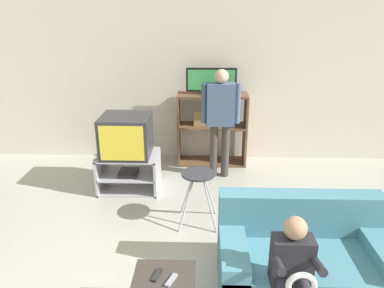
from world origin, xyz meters
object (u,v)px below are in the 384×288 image
(media_shelf, at_px, (212,129))
(folding_stool, at_px, (198,182))
(television_flat, at_px, (211,82))
(television_main, at_px, (126,136))
(person_standing_adult, at_px, (220,114))
(remote_control_white, at_px, (171,280))
(couch, at_px, (303,262))
(snack_table, at_px, (164,286))
(person_seated_child, at_px, (294,271))
(tv_stand, at_px, (129,172))
(remote_control_black, at_px, (157,275))

(media_shelf, relative_size, folding_stool, 1.75)
(television_flat, bearing_deg, television_main, -141.06)
(person_standing_adult, bearing_deg, television_main, -160.89)
(remote_control_white, height_order, couch, couch)
(television_main, bearing_deg, remote_control_white, -71.60)
(media_shelf, relative_size, snack_table, 2.35)
(person_seated_child, bearing_deg, person_standing_adult, 98.67)
(folding_stool, height_order, couch, couch)
(television_main, relative_size, television_flat, 0.85)
(television_main, height_order, remote_control_white, television_main)
(tv_stand, relative_size, remote_control_black, 5.45)
(television_flat, bearing_deg, folding_stool, -95.28)
(media_shelf, distance_m, television_flat, 0.72)
(remote_control_white, xyz_separation_m, person_standing_adult, (0.46, 2.74, 0.49))
(media_shelf, bearing_deg, person_standing_adult, -77.71)
(snack_table, bearing_deg, remote_control_white, -12.45)
(remote_control_black, relative_size, remote_control_white, 1.00)
(television_main, relative_size, person_seated_child, 0.65)
(folding_stool, xyz_separation_m, couch, (0.92, -1.03, -0.24))
(tv_stand, distance_m, folding_stool, 1.28)
(media_shelf, height_order, remote_control_white, media_shelf)
(television_flat, bearing_deg, person_seated_child, -80.42)
(media_shelf, bearing_deg, tv_stand, -140.94)
(snack_table, relative_size, person_standing_adult, 0.30)
(folding_stool, distance_m, couch, 1.40)
(tv_stand, height_order, folding_stool, folding_stool)
(television_flat, xyz_separation_m, folding_stool, (-0.16, -1.72, -0.76))
(folding_stool, bearing_deg, television_main, 138.74)
(tv_stand, distance_m, remote_control_white, 2.44)
(couch, bearing_deg, television_main, 135.01)
(television_main, bearing_deg, snack_table, -72.82)
(tv_stand, xyz_separation_m, television_main, (-0.01, 0.00, 0.51))
(remote_control_white, bearing_deg, folding_stool, 106.66)
(television_main, distance_m, remote_control_black, 2.37)
(snack_table, xyz_separation_m, person_standing_adult, (0.52, 2.73, 0.55))
(person_standing_adult, bearing_deg, media_shelf, 102.29)
(television_main, height_order, person_seated_child, television_main)
(remote_control_black, xyz_separation_m, couch, (1.20, 0.40, -0.17))
(television_flat, xyz_separation_m, remote_control_white, (-0.34, -3.21, -0.83))
(couch, bearing_deg, tv_stand, 134.87)
(television_main, xyz_separation_m, remote_control_black, (0.66, -2.26, -0.31))
(television_flat, bearing_deg, tv_stand, -140.69)
(media_shelf, height_order, couch, media_shelf)
(person_seated_child, bearing_deg, folding_stool, 115.11)
(remote_control_white, bearing_deg, couch, 45.94)
(snack_table, distance_m, remote_control_white, 0.09)
(remote_control_black, bearing_deg, media_shelf, 96.73)
(television_main, height_order, snack_table, television_main)
(remote_control_black, height_order, person_standing_adult, person_standing_adult)
(television_flat, relative_size, remote_control_white, 5.09)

